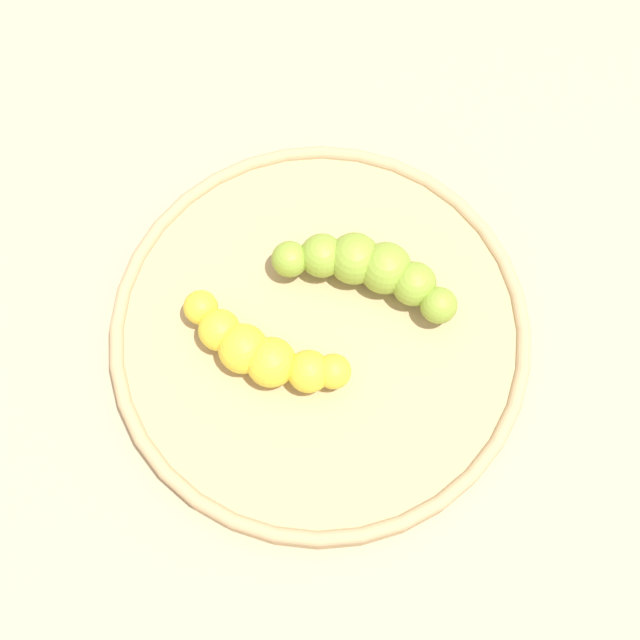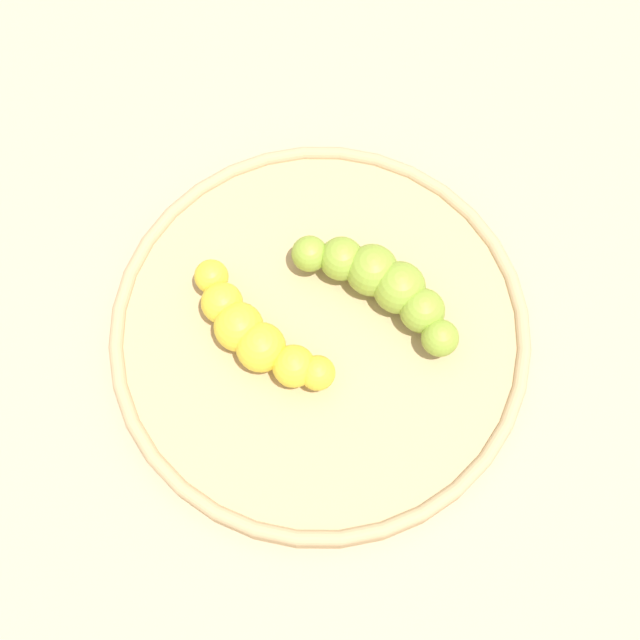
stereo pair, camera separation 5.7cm
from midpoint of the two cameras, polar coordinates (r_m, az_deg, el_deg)
The scene contains 4 objects.
ground_plane at distance 0.61m, azimuth -2.67°, elevation -1.61°, with size 2.40×2.40×0.00m, color tan.
fruit_bowl at distance 0.60m, azimuth -2.72°, elevation -1.23°, with size 0.29×0.29×0.02m.
banana_green at distance 0.58m, azimuth 0.45°, elevation 3.07°, with size 0.05×0.13×0.04m.
banana_yellow at distance 0.57m, azimuth -6.88°, elevation -2.44°, with size 0.06×0.12×0.03m.
Camera 1 is at (0.19, 0.04, 0.57)m, focal length 48.13 mm.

